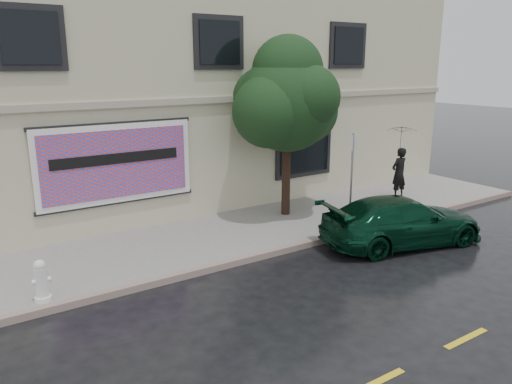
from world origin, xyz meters
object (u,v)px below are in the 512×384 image
car (402,221)px  street_tree (287,103)px  pedestrian (399,173)px  fire_hydrant (41,281)px

car → street_tree: (-1.18, 3.48, 2.87)m
pedestrian → street_tree: bearing=-9.7°
street_tree → fire_hydrant: bearing=-165.1°
pedestrian → fire_hydrant: bearing=5.3°
street_tree → pedestrian: bearing=-8.5°
car → pedestrian: 4.25m
pedestrian → street_tree: 5.02m
pedestrian → street_tree: (-4.31, 0.64, 2.48)m
pedestrian → street_tree: street_tree is taller
fire_hydrant → pedestrian: bearing=2.8°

